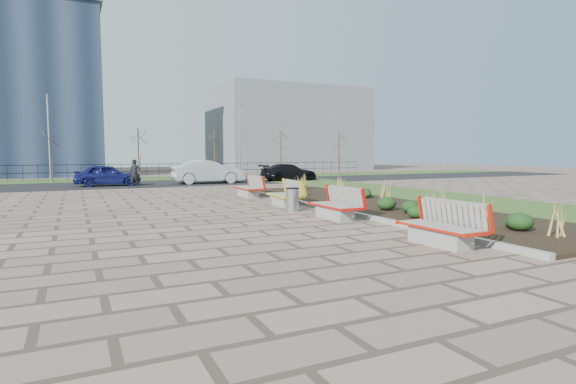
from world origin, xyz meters
name	(u,v)px	position (x,y,z in m)	size (l,w,h in m)	color
ground	(285,242)	(0.00, 0.00, 0.00)	(120.00, 120.00, 0.00)	#886C5D
planting_bed	(374,205)	(6.25, 5.00, 0.05)	(4.50, 18.00, 0.10)	black
planting_curb	(323,207)	(3.92, 5.00, 0.07)	(0.16, 18.00, 0.15)	gray
grass_verge_near	(461,200)	(11.00, 5.00, 0.02)	(5.00, 38.00, 0.04)	#33511E
grass_verge_far	(137,179)	(0.00, 28.00, 0.02)	(80.00, 5.00, 0.04)	#33511E
road	(148,184)	(0.00, 22.00, 0.01)	(80.00, 7.00, 0.02)	black
bench_a	(440,224)	(3.00, -1.91, 0.50)	(0.90, 2.10, 1.00)	red
bench_b	(334,203)	(3.00, 2.69, 0.50)	(0.90, 2.10, 1.00)	red
bench_c	(284,194)	(3.00, 6.55, 0.50)	(0.90, 2.10, 1.00)	yellow
bench_d	(248,187)	(3.00, 10.63, 0.50)	(0.90, 2.10, 1.00)	red
litter_bin	(292,200)	(2.61, 4.97, 0.42)	(0.46, 0.46, 0.84)	#B2B2B7
pedestrian	(135,174)	(-1.21, 18.69, 0.86)	(0.63, 0.41, 1.73)	black
car_blue	(108,175)	(-2.57, 21.09, 0.70)	(1.62, 4.02, 1.37)	navy
car_silver	(208,172)	(3.83, 20.66, 0.82)	(1.70, 4.88, 1.61)	#A9AAB1
car_black	(289,172)	(10.15, 20.98, 0.65)	(1.78, 4.37, 1.27)	black
tree_b	(50,154)	(-6.00, 26.50, 2.04)	(1.40, 1.40, 4.00)	#4C3D2D
tree_c	(138,154)	(0.00, 26.50, 2.04)	(1.40, 1.40, 4.00)	#4C3D2D
tree_d	(215,154)	(6.00, 26.50, 2.04)	(1.40, 1.40, 4.00)	#4C3D2D
tree_e	(281,154)	(12.00, 26.50, 2.04)	(1.40, 1.40, 4.00)	#4C3D2D
tree_f	(339,154)	(18.00, 26.50, 2.04)	(1.40, 1.40, 4.00)	#4C3D2D
lamp_west	(49,140)	(-6.00, 26.00, 3.04)	(0.24, 0.60, 6.00)	gray
lamp_east	(240,142)	(8.00, 26.00, 3.04)	(0.24, 0.60, 6.00)	gray
railing_fence	(134,171)	(0.00, 29.50, 0.64)	(44.00, 0.10, 1.20)	black
building_grey	(287,130)	(20.00, 42.00, 5.00)	(18.00, 12.00, 10.00)	slate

